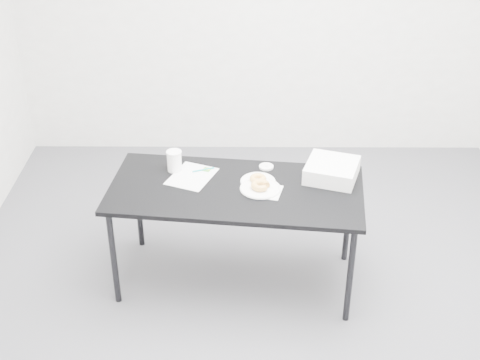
{
  "coord_description": "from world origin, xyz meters",
  "views": [
    {
      "loc": [
        -0.11,
        -3.33,
        2.83
      ],
      "look_at": [
        -0.14,
        0.02,
        0.83
      ],
      "focal_mm": 50.0,
      "sensor_mm": 36.0,
      "label": 1
    }
  ],
  "objects_px": {
    "coffee_cup": "(174,161)",
    "table": "(236,195)",
    "donut_near": "(260,185)",
    "plate_near": "(260,188)",
    "donut_far": "(258,179)",
    "scorecard": "(192,176)",
    "pen": "(203,170)",
    "plate_far": "(258,181)",
    "bakery_box": "(332,170)"
  },
  "relations": [
    {
      "from": "table",
      "to": "bakery_box",
      "type": "relative_size",
      "value": 5.28
    },
    {
      "from": "donut_near",
      "to": "scorecard",
      "type": "bearing_deg",
      "value": 160.39
    },
    {
      "from": "pen",
      "to": "coffee_cup",
      "type": "xyz_separation_m",
      "value": [
        -0.18,
        0.0,
        0.06
      ]
    },
    {
      "from": "coffee_cup",
      "to": "table",
      "type": "bearing_deg",
      "value": -28.82
    },
    {
      "from": "pen",
      "to": "bakery_box",
      "type": "relative_size",
      "value": 0.47
    },
    {
      "from": "plate_near",
      "to": "plate_far",
      "type": "relative_size",
      "value": 1.15
    },
    {
      "from": "plate_near",
      "to": "donut_near",
      "type": "height_order",
      "value": "donut_near"
    },
    {
      "from": "donut_near",
      "to": "donut_far",
      "type": "relative_size",
      "value": 1.15
    },
    {
      "from": "table",
      "to": "scorecard",
      "type": "xyz_separation_m",
      "value": [
        -0.28,
        0.14,
        0.05
      ]
    },
    {
      "from": "donut_near",
      "to": "coffee_cup",
      "type": "bearing_deg",
      "value": 156.98
    },
    {
      "from": "scorecard",
      "to": "plate_near",
      "type": "bearing_deg",
      "value": 2.66
    },
    {
      "from": "table",
      "to": "scorecard",
      "type": "distance_m",
      "value": 0.31
    },
    {
      "from": "pen",
      "to": "donut_far",
      "type": "relative_size",
      "value": 1.4
    },
    {
      "from": "donut_near",
      "to": "plate_near",
      "type": "bearing_deg",
      "value": 180.0
    },
    {
      "from": "plate_far",
      "to": "bakery_box",
      "type": "bearing_deg",
      "value": 7.01
    },
    {
      "from": "donut_near",
      "to": "table",
      "type": "bearing_deg",
      "value": 174.49
    },
    {
      "from": "plate_near",
      "to": "coffee_cup",
      "type": "relative_size",
      "value": 1.82
    },
    {
      "from": "pen",
      "to": "bakery_box",
      "type": "distance_m",
      "value": 0.81
    },
    {
      "from": "pen",
      "to": "coffee_cup",
      "type": "height_order",
      "value": "coffee_cup"
    },
    {
      "from": "plate_near",
      "to": "plate_far",
      "type": "distance_m",
      "value": 0.09
    },
    {
      "from": "pen",
      "to": "donut_far",
      "type": "distance_m",
      "value": 0.37
    },
    {
      "from": "donut_near",
      "to": "coffee_cup",
      "type": "relative_size",
      "value": 0.85
    },
    {
      "from": "table",
      "to": "plate_far",
      "type": "bearing_deg",
      "value": 35.71
    },
    {
      "from": "plate_near",
      "to": "coffee_cup",
      "type": "xyz_separation_m",
      "value": [
        -0.54,
        0.23,
        0.06
      ]
    },
    {
      "from": "pen",
      "to": "donut_near",
      "type": "distance_m",
      "value": 0.42
    },
    {
      "from": "scorecard",
      "to": "plate_far",
      "type": "relative_size",
      "value": 1.42
    },
    {
      "from": "plate_far",
      "to": "coffee_cup",
      "type": "height_order",
      "value": "coffee_cup"
    },
    {
      "from": "coffee_cup",
      "to": "scorecard",
      "type": "bearing_deg",
      "value": -34.31
    },
    {
      "from": "scorecard",
      "to": "pen",
      "type": "bearing_deg",
      "value": 68.99
    },
    {
      "from": "pen",
      "to": "plate_far",
      "type": "height_order",
      "value": "pen"
    },
    {
      "from": "donut_near",
      "to": "bakery_box",
      "type": "distance_m",
      "value": 0.47
    },
    {
      "from": "pen",
      "to": "coffee_cup",
      "type": "relative_size",
      "value": 1.05
    },
    {
      "from": "scorecard",
      "to": "pen",
      "type": "relative_size",
      "value": 2.15
    },
    {
      "from": "plate_near",
      "to": "coffee_cup",
      "type": "height_order",
      "value": "coffee_cup"
    },
    {
      "from": "donut_near",
      "to": "coffee_cup",
      "type": "height_order",
      "value": "coffee_cup"
    },
    {
      "from": "table",
      "to": "donut_far",
      "type": "height_order",
      "value": "donut_far"
    },
    {
      "from": "donut_near",
      "to": "bakery_box",
      "type": "height_order",
      "value": "bakery_box"
    },
    {
      "from": "scorecard",
      "to": "donut_far",
      "type": "relative_size",
      "value": 3.02
    },
    {
      "from": "donut_far",
      "to": "bakery_box",
      "type": "bearing_deg",
      "value": 7.01
    },
    {
      "from": "pen",
      "to": "donut_near",
      "type": "xyz_separation_m",
      "value": [
        0.36,
        -0.23,
        0.02
      ]
    },
    {
      "from": "plate_far",
      "to": "donut_far",
      "type": "distance_m",
      "value": 0.02
    },
    {
      "from": "donut_far",
      "to": "plate_far",
      "type": "bearing_deg",
      "value": 0.0
    },
    {
      "from": "plate_far",
      "to": "donut_far",
      "type": "relative_size",
      "value": 2.13
    },
    {
      "from": "coffee_cup",
      "to": "bakery_box",
      "type": "bearing_deg",
      "value": -4.77
    },
    {
      "from": "table",
      "to": "donut_far",
      "type": "bearing_deg",
      "value": 35.71
    },
    {
      "from": "coffee_cup",
      "to": "bakery_box",
      "type": "distance_m",
      "value": 0.99
    },
    {
      "from": "bakery_box",
      "to": "donut_far",
      "type": "bearing_deg",
      "value": -154.99
    },
    {
      "from": "table",
      "to": "donut_far",
      "type": "relative_size",
      "value": 15.83
    },
    {
      "from": "table",
      "to": "scorecard",
      "type": "relative_size",
      "value": 5.24
    },
    {
      "from": "coffee_cup",
      "to": "bakery_box",
      "type": "height_order",
      "value": "coffee_cup"
    }
  ]
}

